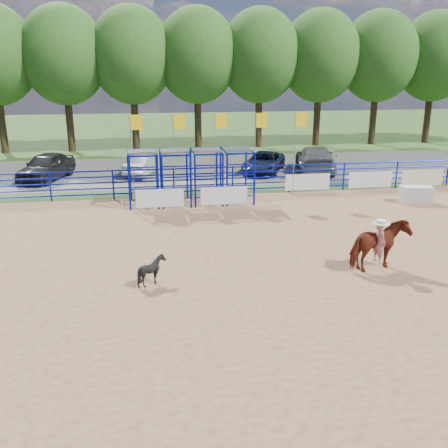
{
  "coord_description": "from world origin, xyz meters",
  "views": [
    {
      "loc": [
        -4.41,
        -14.66,
        6.27
      ],
      "look_at": [
        -1.89,
        1.0,
        1.3
      ],
      "focal_mm": 40.0,
      "sensor_mm": 36.0,
      "label": 1
    }
  ],
  "objects_px": {
    "horse_and_rider": "(379,244)",
    "calf": "(152,270)",
    "car_a": "(46,166)",
    "car_c": "(264,162)",
    "announcer_table": "(416,194)",
    "car_b": "(143,164)",
    "car_d": "(315,159)"
  },
  "relations": [
    {
      "from": "calf",
      "to": "car_a",
      "type": "height_order",
      "value": "car_a"
    },
    {
      "from": "announcer_table",
      "to": "horse_and_rider",
      "type": "relative_size",
      "value": 0.63
    },
    {
      "from": "announcer_table",
      "to": "car_c",
      "type": "xyz_separation_m",
      "value": [
        -5.57,
        8.34,
        0.23
      ]
    },
    {
      "from": "car_c",
      "to": "car_a",
      "type": "bearing_deg",
      "value": -155.23
    },
    {
      "from": "car_b",
      "to": "announcer_table",
      "type": "bearing_deg",
      "value": 164.78
    },
    {
      "from": "horse_and_rider",
      "to": "car_c",
      "type": "distance_m",
      "value": 16.05
    },
    {
      "from": "horse_and_rider",
      "to": "announcer_table",
      "type": "bearing_deg",
      "value": 53.79
    },
    {
      "from": "horse_and_rider",
      "to": "car_b",
      "type": "xyz_separation_m",
      "value": [
        -7.4,
        16.6,
        -0.28
      ]
    },
    {
      "from": "calf",
      "to": "car_c",
      "type": "xyz_separation_m",
      "value": [
        7.3,
        16.02,
        0.17
      ]
    },
    {
      "from": "announcer_table",
      "to": "horse_and_rider",
      "type": "height_order",
      "value": "horse_and_rider"
    },
    {
      "from": "horse_and_rider",
      "to": "calf",
      "type": "height_order",
      "value": "horse_and_rider"
    },
    {
      "from": "car_b",
      "to": "car_c",
      "type": "xyz_separation_m",
      "value": [
        7.48,
        -0.55,
        0.01
      ]
    },
    {
      "from": "car_a",
      "to": "calf",
      "type": "bearing_deg",
      "value": -52.02
    },
    {
      "from": "announcer_table",
      "to": "car_a",
      "type": "height_order",
      "value": "car_a"
    },
    {
      "from": "car_a",
      "to": "car_c",
      "type": "xyz_separation_m",
      "value": [
        13.04,
        0.08,
        -0.15
      ]
    },
    {
      "from": "calf",
      "to": "car_b",
      "type": "distance_m",
      "value": 16.57
    },
    {
      "from": "horse_and_rider",
      "to": "car_a",
      "type": "distance_m",
      "value": 20.57
    },
    {
      "from": "car_a",
      "to": "car_b",
      "type": "height_order",
      "value": "car_a"
    },
    {
      "from": "calf",
      "to": "car_a",
      "type": "relative_size",
      "value": 0.2
    },
    {
      "from": "car_b",
      "to": "car_d",
      "type": "distance_m",
      "value": 10.74
    },
    {
      "from": "calf",
      "to": "car_d",
      "type": "relative_size",
      "value": 0.16
    },
    {
      "from": "car_a",
      "to": "car_c",
      "type": "relative_size",
      "value": 1.01
    },
    {
      "from": "car_a",
      "to": "car_d",
      "type": "distance_m",
      "value": 16.26
    },
    {
      "from": "horse_and_rider",
      "to": "car_c",
      "type": "bearing_deg",
      "value": 89.7
    },
    {
      "from": "announcer_table",
      "to": "car_c",
      "type": "bearing_deg",
      "value": 123.73
    },
    {
      "from": "calf",
      "to": "car_b",
      "type": "bearing_deg",
      "value": 8.17
    },
    {
      "from": "calf",
      "to": "car_a",
      "type": "bearing_deg",
      "value": 27.34
    },
    {
      "from": "horse_and_rider",
      "to": "calf",
      "type": "xyz_separation_m",
      "value": [
        -7.21,
        0.03,
        -0.44
      ]
    },
    {
      "from": "announcer_table",
      "to": "car_c",
      "type": "height_order",
      "value": "car_c"
    },
    {
      "from": "car_c",
      "to": "car_d",
      "type": "relative_size",
      "value": 0.82
    },
    {
      "from": "calf",
      "to": "car_c",
      "type": "relative_size",
      "value": 0.2
    },
    {
      "from": "car_a",
      "to": "car_c",
      "type": "height_order",
      "value": "car_a"
    }
  ]
}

